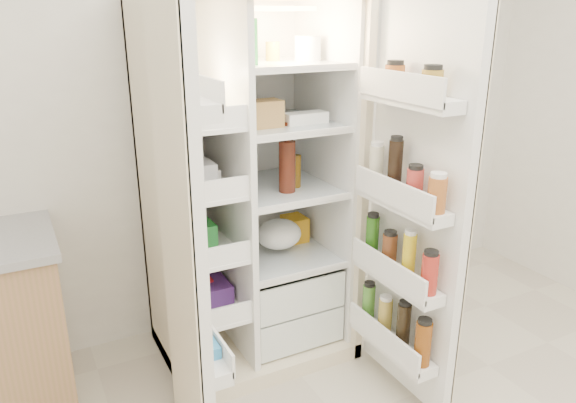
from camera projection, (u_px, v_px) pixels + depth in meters
wall_back at (236, 83)px, 2.88m from camera, size 4.00×0.02×2.70m
refrigerator at (249, 213)px, 2.75m from camera, size 0.92×0.70×1.80m
freezer_door at (184, 249)px, 1.97m from camera, size 0.15×0.40×1.72m
fridge_door at (413, 217)px, 2.33m from camera, size 0.17×0.58×1.72m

